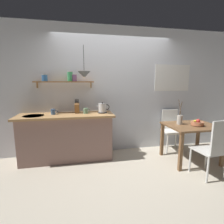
% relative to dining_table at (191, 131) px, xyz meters
% --- Properties ---
extents(ground_plane, '(14.00, 14.00, 0.00)m').
position_rel_dining_table_xyz_m(ground_plane, '(-1.38, 0.22, -0.61)').
color(ground_plane, '#BCB29E').
extents(back_wall, '(6.80, 0.11, 2.70)m').
position_rel_dining_table_xyz_m(back_wall, '(-1.18, 0.87, 0.74)').
color(back_wall, silver).
rests_on(back_wall, ground_plane).
extents(kitchen_counter, '(1.83, 0.63, 0.92)m').
position_rel_dining_table_xyz_m(kitchen_counter, '(-2.38, 0.54, -0.14)').
color(kitchen_counter, gray).
rests_on(kitchen_counter, ground_plane).
extents(wall_shelf, '(1.16, 0.20, 0.32)m').
position_rel_dining_table_xyz_m(wall_shelf, '(-2.40, 0.71, 0.98)').
color(wall_shelf, '#9E6B3D').
extents(dining_table, '(0.96, 0.78, 0.73)m').
position_rel_dining_table_xyz_m(dining_table, '(0.00, 0.00, 0.00)').
color(dining_table, brown).
rests_on(dining_table, ground_plane).
extents(dining_chair_near, '(0.46, 0.47, 0.98)m').
position_rel_dining_table_xyz_m(dining_chair_near, '(-0.07, -0.64, -0.08)').
color(dining_chair_near, silver).
rests_on(dining_chair_near, ground_plane).
extents(dining_chair_far, '(0.46, 0.46, 0.91)m').
position_rel_dining_table_xyz_m(dining_chair_far, '(-0.06, 0.62, -0.11)').
color(dining_chair_far, white).
rests_on(dining_chair_far, ground_plane).
extents(fruit_bowl, '(0.23, 0.23, 0.14)m').
position_rel_dining_table_xyz_m(fruit_bowl, '(0.05, -0.08, 0.17)').
color(fruit_bowl, '#BC704C').
rests_on(fruit_bowl, dining_table).
extents(twig_vase, '(0.11, 0.11, 0.49)m').
position_rel_dining_table_xyz_m(twig_vase, '(-0.21, 0.09, 0.21)').
color(twig_vase, '#B7B2A8').
rests_on(twig_vase, dining_table).
extents(electric_kettle, '(0.26, 0.18, 0.22)m').
position_rel_dining_table_xyz_m(electric_kettle, '(-1.66, 0.54, 0.41)').
color(electric_kettle, black).
rests_on(electric_kettle, kitchen_counter).
extents(knife_block, '(0.09, 0.18, 0.29)m').
position_rel_dining_table_xyz_m(knife_block, '(-2.17, 0.63, 0.42)').
color(knife_block, brown).
rests_on(knife_block, kitchen_counter).
extents(coffee_mug_by_sink, '(0.13, 0.08, 0.11)m').
position_rel_dining_table_xyz_m(coffee_mug_by_sink, '(-2.62, 0.56, 0.37)').
color(coffee_mug_by_sink, '#3D5B89').
rests_on(coffee_mug_by_sink, kitchen_counter).
extents(coffee_mug_spare, '(0.14, 0.09, 0.11)m').
position_rel_dining_table_xyz_m(coffee_mug_spare, '(-2.00, 0.54, 0.37)').
color(coffee_mug_spare, slate).
rests_on(coffee_mug_spare, kitchen_counter).
extents(pendant_lamp, '(0.24, 0.24, 0.60)m').
position_rel_dining_table_xyz_m(pendant_lamp, '(-2.01, 0.46, 1.07)').
color(pendant_lamp, black).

